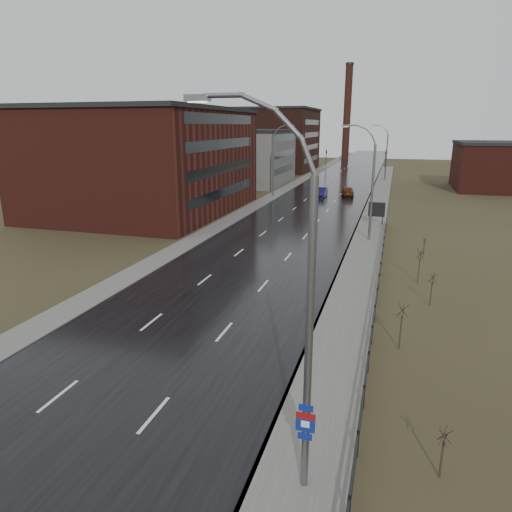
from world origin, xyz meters
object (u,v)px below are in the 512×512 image
Objects in this scene: streetlight_main at (299,313)px; car_far at (348,191)px; car_near at (321,192)px; billboard at (377,210)px.

streetlight_main reaches higher than car_far.
car_far is (4.06, 2.08, 0.05)m from car_near.
billboard reaches higher than car_far.
streetlight_main is 64.48m from car_far.
car_near is 0.97× the size of car_far.
car_far is (-4.88, 64.08, -5.25)m from streetlight_main.
streetlight_main reaches higher than car_near.
car_far is at bearing 94.36° from streetlight_main.
streetlight_main is 42.24m from billboard.
billboard is at bearing 96.34° from car_far.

